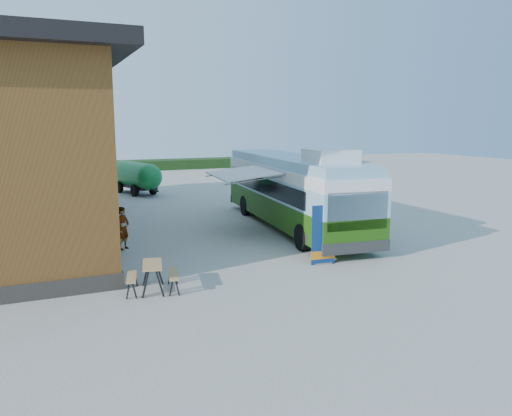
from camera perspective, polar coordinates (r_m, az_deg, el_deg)
name	(u,v)px	position (r m, az deg, el deg)	size (l,w,h in m)	color
ground	(312,265)	(17.71, 6.39, -6.45)	(100.00, 100.00, 0.00)	#BCB7AD
hedge	(203,163)	(55.43, -6.10, 5.12)	(40.00, 3.00, 1.00)	#264419
bus	(292,189)	(23.44, 4.19, 2.22)	(3.98, 12.88, 3.89)	#396C12
awning	(247,170)	(22.21, -1.05, 4.37)	(3.02, 4.42, 0.52)	white
banner	(323,240)	(17.59, 7.71, -3.69)	(0.92, 0.24, 2.11)	navy
picnic_table	(152,271)	(15.06, -11.75, -7.03)	(1.71, 1.58, 0.84)	#A57E4E
person_a	(123,228)	(20.17, -14.94, -2.24)	(0.62, 0.41, 1.70)	#999999
person_b	(111,203)	(26.66, -16.21, 0.60)	(0.84, 0.65, 1.73)	#999999
slurry_tanker	(135,175)	(35.84, -13.62, 3.63)	(2.88, 5.81, 2.21)	#157730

